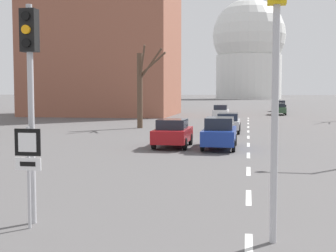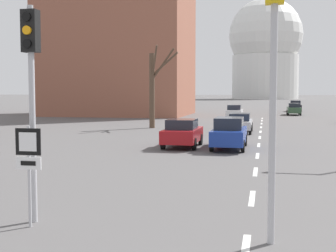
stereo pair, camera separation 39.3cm
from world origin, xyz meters
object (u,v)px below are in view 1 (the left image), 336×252
object	(u,v)px
sedan_near_left	(173,133)
traffic_signal_centre_tall	(276,42)
sedan_near_right	(221,111)
traffic_signal_near_left	(30,72)
sedan_distant_centre	(280,106)
route_sign_post	(28,160)
sedan_far_left	(220,133)
sedan_mid_centre	(228,122)
sedan_far_right	(279,109)

from	to	relation	value
sedan_near_left	traffic_signal_centre_tall	bearing A→B (deg)	-73.73
sedan_near_right	traffic_signal_near_left	bearing A→B (deg)	-92.37
traffic_signal_near_left	sedan_distant_centre	distance (m)	63.85
route_sign_post	sedan_far_left	bearing A→B (deg)	77.93
traffic_signal_near_left	route_sign_post	xyz separation A→B (m)	(0.11, -0.41, -1.94)
traffic_signal_near_left	traffic_signal_centre_tall	distance (m)	5.45
sedan_mid_centre	sedan_near_right	bearing A→B (deg)	94.94
sedan_near_left	sedan_far_right	xyz separation A→B (m)	(8.01, 37.13, -0.00)
sedan_near_left	sedan_distant_centre	size ratio (longest dim) A/B	1.03
sedan_far_right	sedan_distant_centre	bearing A→B (deg)	85.73
route_sign_post	sedan_mid_centre	world-z (taller)	route_sign_post
sedan_mid_centre	sedan_distant_centre	bearing A→B (deg)	80.80
sedan_mid_centre	sedan_far_right	size ratio (longest dim) A/B	1.00
route_sign_post	sedan_far_left	xyz separation A→B (m)	(3.29, 15.39, -0.70)
route_sign_post	sedan_far_right	world-z (taller)	route_sign_post
sedan_near_right	sedan_distant_centre	world-z (taller)	sedan_distant_centre
sedan_distant_centre	sedan_far_right	bearing A→B (deg)	-94.27
route_sign_post	sedan_near_right	bearing A→B (deg)	87.79
sedan_near_right	sedan_mid_centre	xyz separation A→B (m)	(1.63, -18.93, -0.01)
sedan_near_right	sedan_distant_centre	bearing A→B (deg)	67.98
sedan_far_right	sedan_distant_centre	distance (m)	10.81
traffic_signal_near_left	sedan_near_left	bearing A→B (deg)	86.84
traffic_signal_near_left	route_sign_post	world-z (taller)	traffic_signal_near_left
sedan_near_left	sedan_far_right	bearing A→B (deg)	77.83
sedan_far_right	traffic_signal_centre_tall	bearing A→B (deg)	-93.74
route_sign_post	sedan_near_right	xyz separation A→B (m)	(1.70, 44.08, -0.77)
sedan_far_left	sedan_distant_centre	world-z (taller)	sedan_distant_centre
traffic_signal_near_left	sedan_near_right	size ratio (longest dim) A/B	1.23
route_sign_post	sedan_distant_centre	world-z (taller)	route_sign_post
traffic_signal_centre_tall	sedan_far_right	bearing A→B (deg)	86.26
sedan_near_right	sedan_far_left	bearing A→B (deg)	-86.83
route_sign_post	sedan_far_left	size ratio (longest dim) A/B	0.50
sedan_near_right	sedan_distant_centre	xyz separation A→B (m)	(7.84, 19.39, 0.07)
sedan_far_left	traffic_signal_near_left	bearing A→B (deg)	-102.78
traffic_signal_near_left	sedan_mid_centre	size ratio (longest dim) A/B	1.11
sedan_near_right	sedan_far_right	xyz separation A→B (m)	(7.04, 8.61, 0.01)
traffic_signal_near_left	traffic_signal_centre_tall	xyz separation A→B (m)	(5.40, -0.48, 0.52)
sedan_far_left	sedan_mid_centre	bearing A→B (deg)	89.73
sedan_near_left	sedan_distant_centre	bearing A→B (deg)	79.58
traffic_signal_centre_tall	sedan_near_left	world-z (taller)	traffic_signal_centre_tall
traffic_signal_near_left	sedan_mid_centre	world-z (taller)	traffic_signal_near_left
sedan_near_right	sedan_distant_centre	distance (m)	20.92
sedan_near_right	sedan_near_left	bearing A→B (deg)	-91.95
sedan_mid_centre	sedan_distant_centre	size ratio (longest dim) A/B	1.18
sedan_near_left	sedan_distant_centre	world-z (taller)	sedan_distant_centre
traffic_signal_centre_tall	sedan_far_left	size ratio (longest dim) A/B	1.27
sedan_near_left	sedan_far_left	size ratio (longest dim) A/B	0.85
sedan_far_right	sedan_distant_centre	size ratio (longest dim) A/B	1.18
traffic_signal_near_left	sedan_near_right	xyz separation A→B (m)	(1.81, 43.67, -2.71)
route_sign_post	sedan_mid_centre	xyz separation A→B (m)	(3.34, 25.16, -0.78)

